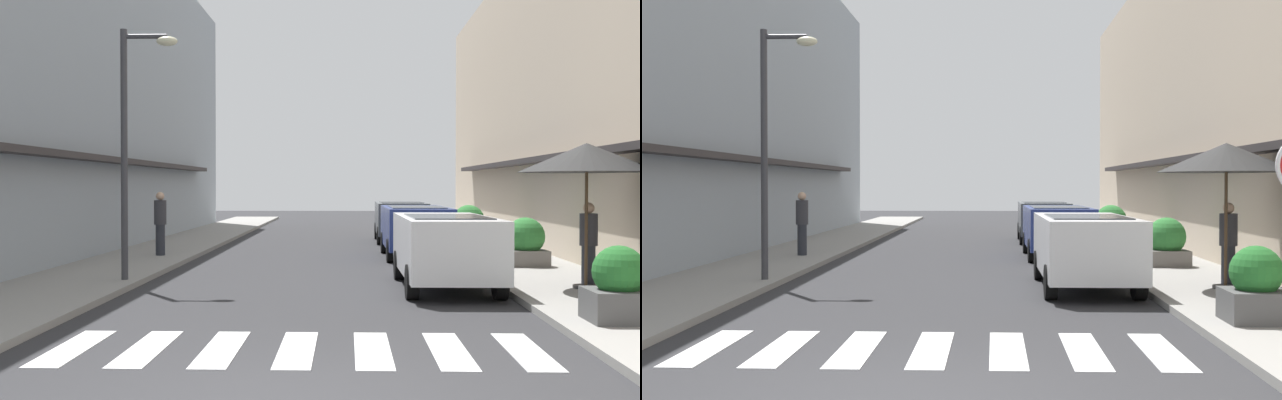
% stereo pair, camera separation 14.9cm
% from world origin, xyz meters
% --- Properties ---
extents(ground_plane, '(80.99, 80.99, 0.00)m').
position_xyz_m(ground_plane, '(0.00, 14.73, 0.00)').
color(ground_plane, '#2B2B2D').
extents(sidewalk_left, '(2.69, 51.54, 0.12)m').
position_xyz_m(sidewalk_left, '(-4.98, 14.73, 0.06)').
color(sidewalk_left, gray).
rests_on(sidewalk_left, ground_plane).
extents(sidewalk_right, '(2.69, 51.54, 0.12)m').
position_xyz_m(sidewalk_right, '(4.98, 14.73, 0.06)').
color(sidewalk_right, gray).
rests_on(sidewalk_right, ground_plane).
extents(building_row_left, '(5.50, 35.13, 10.65)m').
position_xyz_m(building_row_left, '(-8.83, 15.57, 5.32)').
color(building_row_left, '#939EA8').
rests_on(building_row_left, ground_plane).
extents(building_row_right, '(5.50, 35.13, 9.82)m').
position_xyz_m(building_row_right, '(8.83, 15.57, 4.91)').
color(building_row_right, '#C6B299').
rests_on(building_row_right, ground_plane).
extents(crosswalk, '(6.15, 2.20, 0.01)m').
position_xyz_m(crosswalk, '(-0.00, 2.36, 0.01)').
color(crosswalk, silver).
rests_on(crosswalk, ground_plane).
extents(parked_car_near, '(1.84, 4.50, 1.47)m').
position_xyz_m(parked_car_near, '(2.59, 8.11, 0.92)').
color(parked_car_near, silver).
rests_on(parked_car_near, ground_plane).
extents(parked_car_mid, '(1.84, 4.38, 1.47)m').
position_xyz_m(parked_car_mid, '(2.59, 14.75, 0.92)').
color(parked_car_mid, navy).
rests_on(parked_car_mid, ground_plane).
extents(parked_car_far, '(1.83, 4.28, 1.47)m').
position_xyz_m(parked_car_far, '(2.59, 20.84, 0.92)').
color(parked_car_far, '#4C5156').
rests_on(parked_car_far, ground_plane).
extents(street_lamp, '(1.19, 0.28, 5.17)m').
position_xyz_m(street_lamp, '(-3.78, 8.45, 3.29)').
color(street_lamp, '#38383D').
rests_on(street_lamp, sidewalk_left).
extents(cafe_umbrella, '(2.57, 2.57, 2.75)m').
position_xyz_m(cafe_umbrella, '(5.16, 7.43, 2.58)').
color(cafe_umbrella, '#262626').
rests_on(cafe_umbrella, sidewalk_right).
extents(planter_corner, '(0.89, 0.89, 1.09)m').
position_xyz_m(planter_corner, '(4.52, 3.86, 0.61)').
color(planter_corner, '#4C4C4C').
rests_on(planter_corner, sidewalk_right).
extents(planter_midblock, '(0.99, 0.99, 1.17)m').
position_xyz_m(planter_midblock, '(4.98, 11.55, 0.66)').
color(planter_midblock, slate).
rests_on(planter_midblock, sidewalk_right).
extents(planter_far, '(1.02, 1.02, 1.34)m').
position_xyz_m(planter_far, '(4.46, 16.97, 0.76)').
color(planter_far, '#4C4C4C').
rests_on(planter_far, sidewalk_right).
extents(pedestrian_walking_near, '(0.34, 0.34, 1.62)m').
position_xyz_m(pedestrian_walking_near, '(5.30, 7.74, 0.97)').
color(pedestrian_walking_near, '#282B33').
rests_on(pedestrian_walking_near, sidewalk_right).
extents(pedestrian_walking_far, '(0.34, 0.34, 1.77)m').
position_xyz_m(pedestrian_walking_far, '(-4.58, 13.94, 1.06)').
color(pedestrian_walking_far, '#282B33').
rests_on(pedestrian_walking_far, sidewalk_left).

